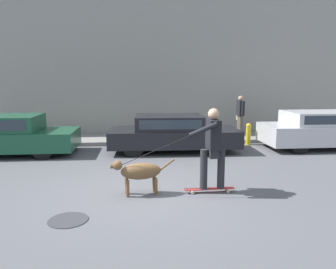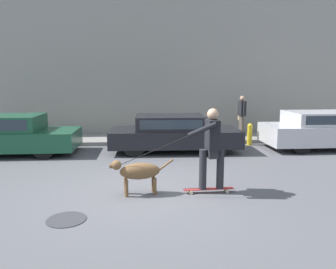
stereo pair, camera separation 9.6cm
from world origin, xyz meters
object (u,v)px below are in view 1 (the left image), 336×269
(fire_hydrant, at_px, (248,133))
(pedestrian_with_bag, at_px, (240,114))
(parked_car_0, at_px, (2,135))
(parked_car_1, at_px, (173,133))
(skateboarder, at_px, (212,145))
(parked_car_2, at_px, (327,130))
(dog, at_px, (139,172))

(fire_hydrant, bearing_deg, pedestrian_with_bag, 87.10)
(parked_car_0, relative_size, parked_car_1, 1.05)
(skateboarder, distance_m, pedestrian_with_bag, 6.53)
(skateboarder, xyz_separation_m, pedestrian_with_bag, (2.51, 6.03, 0.00))
(parked_car_2, bearing_deg, skateboarder, -140.48)
(dog, distance_m, fire_hydrant, 6.21)
(parked_car_2, distance_m, fire_hydrant, 2.61)
(fire_hydrant, bearing_deg, dog, -129.16)
(dog, height_order, pedestrian_with_bag, pedestrian_with_bag)
(parked_car_0, xyz_separation_m, skateboarder, (5.66, -4.02, 0.38))
(skateboarder, distance_m, fire_hydrant, 5.44)
(pedestrian_with_bag, distance_m, fire_hydrant, 1.34)
(dog, bearing_deg, pedestrian_with_bag, -131.19)
(parked_car_1, distance_m, dog, 4.16)
(parked_car_0, distance_m, fire_hydrant, 8.15)
(dog, xyz_separation_m, pedestrian_with_bag, (3.98, 6.02, 0.51))
(parked_car_2, height_order, pedestrian_with_bag, pedestrian_with_bag)
(skateboarder, height_order, fire_hydrant, skateboarder)
(parked_car_1, distance_m, fire_hydrant, 2.93)
(parked_car_1, relative_size, parked_car_2, 0.94)
(parked_car_0, relative_size, parked_car_2, 0.99)
(parked_car_0, xyz_separation_m, parked_car_1, (5.30, 0.00, -0.02))
(skateboarder, bearing_deg, pedestrian_with_bag, -114.65)
(dog, bearing_deg, skateboarder, 171.77)
(parked_car_1, height_order, parked_car_2, parked_car_2)
(parked_car_2, distance_m, skateboarder, 6.36)
(parked_car_2, height_order, dog, parked_car_2)
(parked_car_1, distance_m, parked_car_2, 5.28)
(pedestrian_with_bag, bearing_deg, skateboarder, -115.36)
(parked_car_1, xyz_separation_m, parked_car_2, (5.27, -0.00, 0.05))
(parked_car_0, xyz_separation_m, fire_hydrant, (8.11, 0.81, -0.20))
(parked_car_1, xyz_separation_m, dog, (-1.11, -4.00, -0.11))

